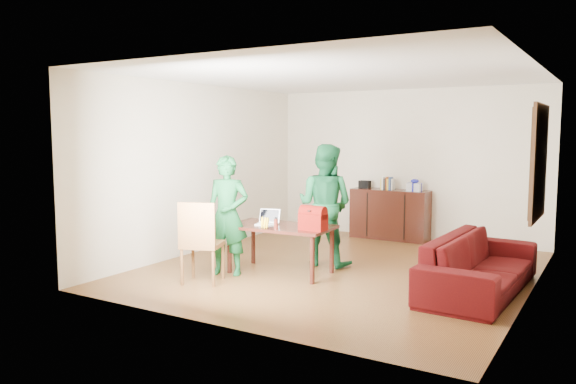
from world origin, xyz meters
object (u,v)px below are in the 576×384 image
Objects in this scene: laptop at (267,222)px; bottle at (276,223)px; table at (281,231)px; person_far at (325,205)px; person_near at (227,215)px; sofa at (480,264)px; chair at (202,259)px; red_bag at (313,221)px.

laptop reaches higher than bottle.
person_far is (0.29, 0.76, 0.30)m from table.
person_near reaches higher than sofa.
sofa is (3.14, 0.87, -0.47)m from person_near.
chair is 3.10× the size of red_bag.
chair reaches higher than table.
red_bag is (0.56, -0.11, 0.20)m from table.
person_near is at bearing -170.93° from bottle.
person_near is (-0.59, -0.42, 0.23)m from table.
table is 1.37× the size of chair.
person_near is 3.30m from sofa.
chair is 3.46m from sofa.
sofa reaches higher than table.
table is 0.86m from person_far.
bottle is at bearing 20.81° from chair.
bottle is 0.47× the size of red_bag.
person_far is (0.90, 1.69, 0.57)m from chair.
sofa is at bearing 3.91° from chair.
person_near is at bearing 67.49° from chair.
person_far reaches higher than chair.
person_near reaches higher than table.
bottle is at bearing -54.71° from laptop.
table is 0.83× the size of person_far.
person_near is at bearing 108.20° from sofa.
person_near reaches higher than chair.
sofa is (3.17, 1.38, 0.03)m from chair.
bottle is at bearing 110.01° from sofa.
table is at bearing 171.91° from red_bag.
red_bag reaches higher than laptop.
red_bag is at bearing 108.32° from sofa.
table is 0.90× the size of person_near.
laptop is (-0.48, -0.82, -0.18)m from person_far.
laptop is at bearing 103.19° from sofa.
table is 0.61m from red_bag.
person_far reaches higher than bottle.
bottle is (-0.17, -1.07, -0.14)m from person_far.
laptop is (0.43, 0.88, 0.40)m from chair.
person_far is (0.88, 1.18, 0.07)m from person_near.
person_near reaches higher than bottle.
sofa is (2.74, 0.51, -0.37)m from laptop.
table is 0.76m from person_near.
sofa is at bearing 17.34° from bottle.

